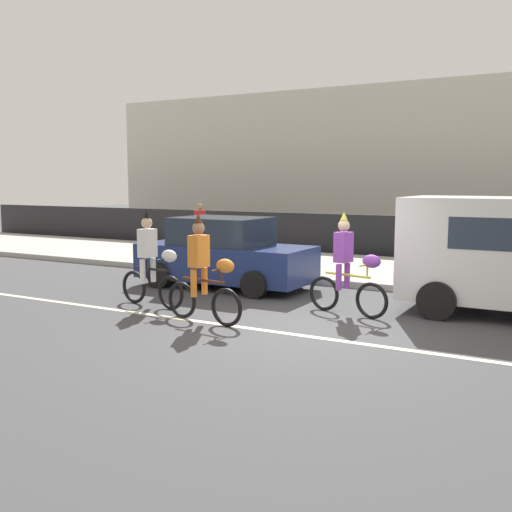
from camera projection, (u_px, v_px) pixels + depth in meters
name	position (u px, v px, depth m)	size (l,w,h in m)	color
ground_plane	(317.00, 329.00, 10.05)	(80.00, 80.00, 0.00)	#424244
road_centre_line	(304.00, 336.00, 9.62)	(36.00, 0.14, 0.01)	beige
sidewalk_curb	(416.00, 273.00, 15.67)	(60.00, 5.00, 0.15)	#ADAAA3
fence_line	(441.00, 240.00, 18.10)	(40.00, 0.08, 1.40)	black
building_backdrop	(432.00, 166.00, 26.38)	(28.00, 8.00, 6.25)	beige
parade_cyclist_zebra	(152.00, 265.00, 11.79)	(1.71, 0.52, 1.92)	black
parade_cyclist_orange	(204.00, 275.00, 10.44)	(1.71, 0.51, 1.92)	black
parade_cyclist_purple	(348.00, 270.00, 11.06)	(1.69, 0.56, 1.92)	black
parked_car_navy	(224.00, 254.00, 13.99)	(4.10, 1.92, 1.64)	navy
pedestrian_onlooker	(200.00, 227.00, 19.01)	(0.32, 0.20, 1.62)	#33333D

